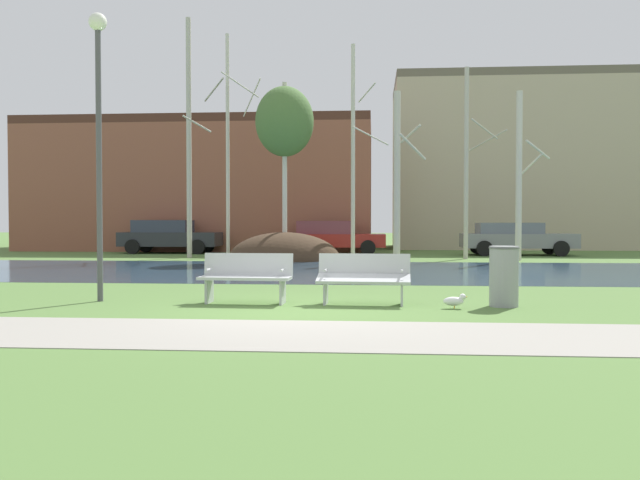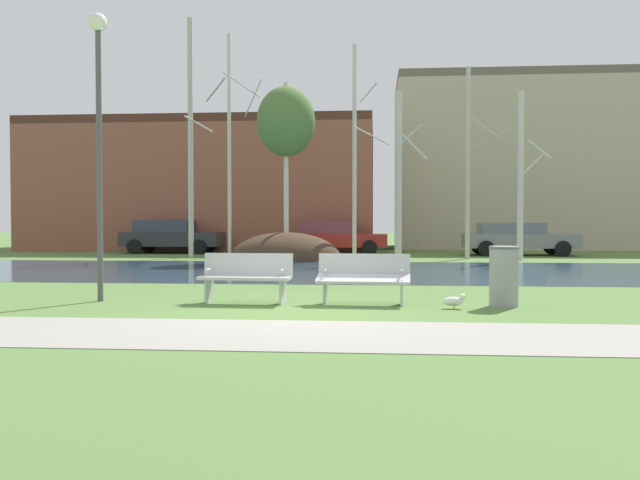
% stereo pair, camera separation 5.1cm
% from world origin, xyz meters
% --- Properties ---
extents(ground_plane, '(120.00, 120.00, 0.00)m').
position_xyz_m(ground_plane, '(0.00, 10.00, 0.00)').
color(ground_plane, '#517538').
extents(paved_path_strip, '(60.00, 2.29, 0.01)m').
position_xyz_m(paved_path_strip, '(0.00, -2.18, 0.01)').
color(paved_path_strip, gray).
rests_on(paved_path_strip, ground).
extents(river_band, '(80.00, 8.46, 0.01)m').
position_xyz_m(river_band, '(0.00, 8.66, 0.00)').
color(river_band, '#2D475B').
rests_on(river_band, ground).
extents(soil_mound, '(4.17, 3.13, 2.05)m').
position_xyz_m(soil_mound, '(-2.09, 13.97, 0.00)').
color(soil_mound, '#423021').
rests_on(soil_mound, ground).
extents(bench_left, '(1.62, 0.63, 0.87)m').
position_xyz_m(bench_left, '(-1.02, 0.97, 0.47)').
color(bench_left, '#B2B5B7').
rests_on(bench_left, ground).
extents(bench_right, '(1.62, 0.63, 0.87)m').
position_xyz_m(bench_right, '(1.03, 0.97, 0.47)').
color(bench_right, '#B2B5B7').
rests_on(bench_right, ground).
extents(trash_bin, '(0.51, 0.51, 1.02)m').
position_xyz_m(trash_bin, '(3.39, 0.88, 0.53)').
color(trash_bin, gray).
rests_on(trash_bin, ground).
extents(seagull, '(0.40, 0.15, 0.25)m').
position_xyz_m(seagull, '(2.54, 0.53, 0.13)').
color(seagull, white).
rests_on(seagull, ground).
extents(streetlamp, '(0.32, 0.32, 5.14)m').
position_xyz_m(streetlamp, '(-3.69, 1.04, 3.45)').
color(streetlamp, '#4C4C51').
rests_on(streetlamp, ground).
extents(birch_far_left, '(1.56, 2.36, 9.36)m').
position_xyz_m(birch_far_left, '(-5.98, 15.15, 4.74)').
color(birch_far_left, '#BCB7A8').
rests_on(birch_far_left, ground).
extents(birch_left, '(1.44, 2.59, 8.83)m').
position_xyz_m(birch_left, '(-4.52, 15.58, 4.53)').
color(birch_left, beige).
rests_on(birch_left, ground).
extents(birch_center_left, '(2.16, 2.16, 6.57)m').
position_xyz_m(birch_center_left, '(-2.08, 14.05, 5.10)').
color(birch_center_left, beige).
rests_on(birch_center_left, ground).
extents(birch_center, '(1.44, 2.22, 8.19)m').
position_xyz_m(birch_center, '(0.45, 15.03, 4.15)').
color(birch_center, beige).
rests_on(birch_center, ground).
extents(birch_center_right, '(1.19, 1.92, 6.18)m').
position_xyz_m(birch_center_right, '(2.08, 14.01, 3.15)').
color(birch_center_right, beige).
rests_on(birch_center_right, ground).
extents(birch_right, '(1.58, 2.65, 7.26)m').
position_xyz_m(birch_right, '(4.76, 15.17, 3.69)').
color(birch_right, '#BCB7A8').
rests_on(birch_right, ground).
extents(birch_far_right, '(1.21, 1.92, 6.18)m').
position_xyz_m(birch_far_right, '(6.53, 14.35, 3.13)').
color(birch_far_right, beige).
rests_on(birch_far_right, ground).
extents(parked_van_nearest_dark, '(4.38, 2.04, 1.48)m').
position_xyz_m(parked_van_nearest_dark, '(-7.92, 18.60, 0.78)').
color(parked_van_nearest_dark, '#282B30').
rests_on(parked_van_nearest_dark, ground).
extents(parked_sedan_second_red, '(4.43, 2.06, 1.44)m').
position_xyz_m(parked_sedan_second_red, '(-0.60, 18.38, 0.76)').
color(parked_sedan_second_red, maroon).
rests_on(parked_sedan_second_red, ground).
extents(parked_hatch_third_grey, '(4.66, 1.98, 1.37)m').
position_xyz_m(parked_hatch_third_grey, '(7.16, 17.97, 0.74)').
color(parked_hatch_third_grey, slate).
rests_on(parked_hatch_third_grey, ground).
extents(building_brick_low, '(17.05, 9.66, 6.42)m').
position_xyz_m(building_brick_low, '(-7.45, 24.48, 3.21)').
color(building_brick_low, brown).
rests_on(building_brick_low, ground).
extents(building_beige_block, '(17.18, 6.64, 8.94)m').
position_xyz_m(building_beige_block, '(10.94, 25.94, 4.47)').
color(building_beige_block, '#BCAD8E').
rests_on(building_beige_block, ground).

